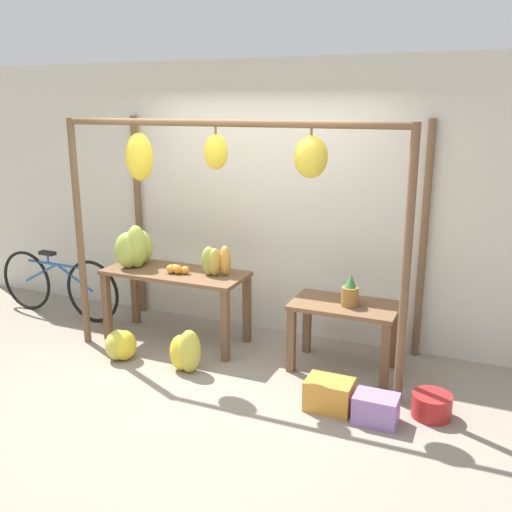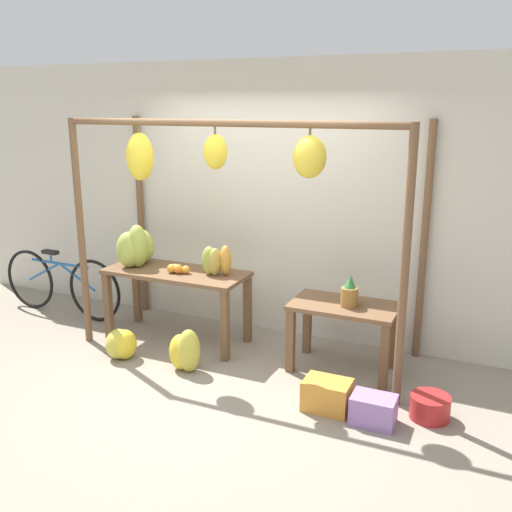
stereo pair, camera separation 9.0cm
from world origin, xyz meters
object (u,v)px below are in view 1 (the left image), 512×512
Objects in this scene: banana_pile_ground_left at (121,345)px; banana_pile_ground_right at (185,352)px; blue_bucket at (432,405)px; parked_bicycle at (58,285)px; banana_pile_on_table at (134,248)px; papaya_pile at (216,261)px; fruit_crate_purple at (376,409)px; fruit_crate_white at (329,394)px; orange_pile at (177,269)px; pineapple_cluster at (350,293)px.

banana_pile_ground_right is at bearing 2.15° from banana_pile_ground_left.
parked_bicycle reaches higher than blue_bucket.
banana_pile_on_table is at bearing 110.21° from banana_pile_ground_left.
blue_bucket is 2.36m from papaya_pile.
banana_pile_ground_right is at bearing -32.72° from banana_pile_on_table.
fruit_crate_purple is at bearing -3.62° from banana_pile_ground_left.
fruit_crate_purple is (1.77, -0.18, -0.08)m from banana_pile_ground_right.
banana_pile_on_table reaches higher than banana_pile_ground_left.
papaya_pile reaches higher than fruit_crate_white.
banana_pile_on_table reaches higher than orange_pile.
fruit_crate_purple is at bearing -18.15° from orange_pile.
banana_pile_ground_right is at bearing 174.15° from fruit_crate_purple.
banana_pile_ground_right reaches higher than fruit_crate_white.
banana_pile_ground_right is 0.93m from papaya_pile.
fruit_crate_white is (2.08, -0.10, -0.02)m from banana_pile_ground_left.
fruit_crate_white is 0.39m from fruit_crate_purple.
parked_bicycle is (-3.44, 0.80, 0.25)m from fruit_crate_white.
orange_pile is 0.69× the size of fruit_crate_purple.
blue_bucket is 0.18× the size of parked_bicycle.
papaya_pile is (-1.38, 0.75, 0.76)m from fruit_crate_white.
orange_pile is 1.73m from pineapple_cluster.
pineapple_cluster is 0.17× the size of parked_bicycle.
orange_pile is at bearing -177.69° from pineapple_cluster.
fruit_crate_purple is (2.15, -0.70, -0.67)m from orange_pile.
banana_pile_ground_right is at bearing 174.71° from fruit_crate_white.
banana_pile_on_table is 2.55m from fruit_crate_white.
orange_pile is at bearing 125.82° from banana_pile_ground_right.
banana_pile_ground_right reaches higher than fruit_crate_purple.
pineapple_cluster is 1.35m from papaya_pile.
pineapple_cluster reaches higher than parked_bicycle.
orange_pile is at bearing 159.75° from fruit_crate_white.
banana_pile_ground_right reaches higher than banana_pile_ground_left.
fruit_crate_white is 3.54m from parked_bicycle.
blue_bucket is 0.92× the size of fruit_crate_purple.
papaya_pile is (2.05, -0.05, 0.51)m from parked_bicycle.
banana_pile_on_table is 1.53× the size of papaya_pile.
banana_pile_on_table is 0.56m from orange_pile.
parked_bicycle is (-1.67, 0.15, -0.41)m from orange_pile.
fruit_crate_purple is (1.77, -0.80, -0.77)m from papaya_pile.
orange_pile reaches higher than parked_bicycle.
banana_pile_ground_left is 0.79× the size of fruit_crate_white.
parked_bicycle is at bearing 178.66° from pineapple_cluster.
fruit_crate_white is (0.04, -0.72, -0.63)m from pineapple_cluster.
banana_pile_on_table is 1.76× the size of pineapple_cluster.
orange_pile is (0.54, -0.07, -0.15)m from banana_pile_on_table.
parked_bicycle is 2.12m from papaya_pile.
orange_pile is 2.36m from fruit_crate_purple.
banana_pile_ground_right is at bearing -18.17° from parked_bicycle.
blue_bucket is (2.85, 0.10, -0.05)m from banana_pile_ground_left.
banana_pile_ground_left is at bearing -137.07° from papaya_pile.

